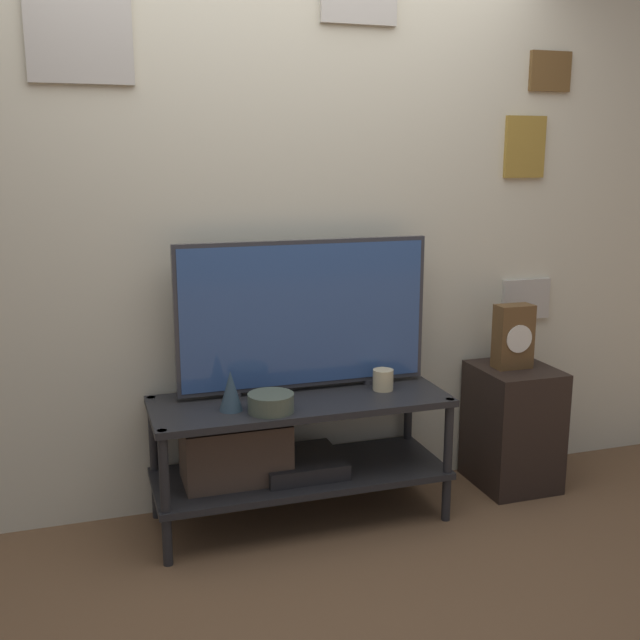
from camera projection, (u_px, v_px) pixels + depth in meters
name	position (u px, v px, depth m)	size (l,w,h in m)	color
ground_plane	(320.00, 549.00, 3.14)	(12.00, 12.00, 0.00)	brown
wall_back	(281.00, 214.00, 3.39)	(6.40, 0.08, 2.70)	beige
media_console	(276.00, 447.00, 3.30)	(1.30, 0.49, 0.57)	#232326
television	(304.00, 315.00, 3.33)	(1.15, 0.05, 0.68)	#333338
vase_slim_bronze	(231.00, 391.00, 3.11)	(0.10, 0.10, 0.17)	#2D4251
vase_wide_bowl	(271.00, 403.00, 3.11)	(0.19, 0.19, 0.08)	#4C5647
candle_jar	(383.00, 380.00, 3.39)	(0.09, 0.09, 0.10)	beige
side_table	(512.00, 426.00, 3.71)	(0.37, 0.41, 0.61)	black
mantel_clock	(513.00, 336.00, 3.62)	(0.18, 0.11, 0.31)	brown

